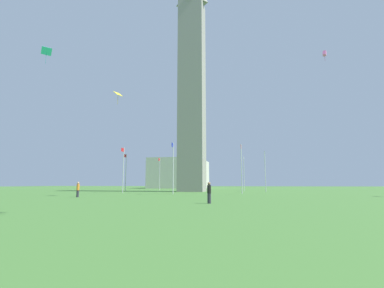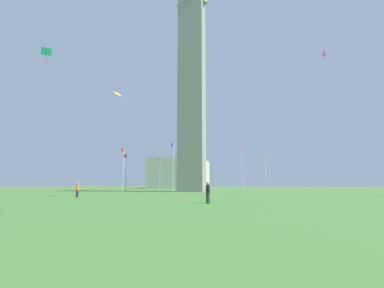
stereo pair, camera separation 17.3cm
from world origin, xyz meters
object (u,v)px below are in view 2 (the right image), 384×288
object	(u,v)px
flagpole_w	(126,171)
person_orange_shirt	(77,190)
kite_cyan_diamond	(46,52)
distant_building	(181,174)
flagpole_se	(244,172)
flagpole_nw	(123,168)
kite_pink_box	(324,53)
flagpole_ne	(241,166)
kite_yellow_diamond	(118,94)
obelisk_monument	(192,81)
flagpole_n	(173,165)
flagpole_s	(203,173)
person_black_shirt	(208,193)
flagpole_sw	(160,172)
flagpole_e	(265,169)

from	to	relation	value
flagpole_w	person_orange_shirt	world-z (taller)	flagpole_w
kite_cyan_diamond	distant_building	bearing A→B (deg)	177.64
flagpole_se	distant_building	xyz separation A→B (m)	(-35.31, -23.77, 0.82)
kite_cyan_diamond	flagpole_nw	bearing A→B (deg)	154.40
kite_pink_box	flagpole_ne	bearing A→B (deg)	-104.91
person_orange_shirt	kite_yellow_diamond	xyz separation A→B (m)	(-2.83, 3.21, 12.33)
flagpole_ne	kite_pink_box	bearing A→B (deg)	75.09
flagpole_w	distant_building	distance (m)	45.52
obelisk_monument	kite_yellow_diamond	xyz separation A→B (m)	(23.09, -5.23, -10.04)
kite_cyan_diamond	flagpole_n	bearing A→B (deg)	118.08
person_orange_shirt	flagpole_w	bearing A→B (deg)	-2.47
flagpole_w	flagpole_s	bearing A→B (deg)	135.00
person_black_shirt	person_orange_shirt	size ratio (longest dim) A/B	0.95
flagpole_ne	kite_yellow_diamond	size ratio (longest dim) A/B	4.60
flagpole_sw	distant_building	xyz separation A→B (m)	(-35.31, -3.38, 0.82)
obelisk_monument	kite_yellow_diamond	size ratio (longest dim) A/B	27.11
obelisk_monument	flagpole_e	bearing A→B (deg)	89.76
flagpole_n	distant_building	distance (m)	61.45
flagpole_n	flagpole_nw	size ratio (longest dim) A/B	1.00
kite_pink_box	kite_yellow_diamond	size ratio (longest dim) A/B	0.97
kite_pink_box	flagpole_sw	bearing A→B (deg)	-125.73
flagpole_e	distant_building	size ratio (longest dim) A/B	0.31
person_orange_shirt	kite_cyan_diamond	bearing A→B (deg)	55.90
flagpole_nw	kite_yellow_diamond	xyz separation A→B (m)	(12.83, 4.97, 8.88)
flagpole_n	flagpole_se	xyz separation A→B (m)	(-24.61, 10.20, 0.00)
obelisk_monument	flagpole_e	distance (m)	23.79
flagpole_ne	flagpole_e	bearing A→B (deg)	157.50
flagpole_w	flagpole_se	bearing A→B (deg)	112.50
flagpole_s	kite_cyan_diamond	xyz separation A→B (m)	(37.59, -16.41, 15.86)
flagpole_se	flagpole_nw	xyz separation A→B (m)	(20.39, -20.39, 0.00)
flagpole_e	flagpole_w	xyz separation A→B (m)	(-0.00, -28.84, 0.00)
person_orange_shirt	kite_cyan_diamond	size ratio (longest dim) A/B	0.82
obelisk_monument	flagpole_s	distance (m)	23.75
obelisk_monument	kite_pink_box	bearing A→B (deg)	59.18
flagpole_n	distant_building	world-z (taller)	distant_building
flagpole_ne	person_orange_shirt	world-z (taller)	flagpole_ne
obelisk_monument	flagpole_ne	distance (m)	23.82
kite_cyan_diamond	person_black_shirt	bearing A→B (deg)	67.68
flagpole_ne	flagpole_s	world-z (taller)	same
kite_cyan_diamond	kite_yellow_diamond	world-z (taller)	kite_cyan_diamond
distant_building	kite_pink_box	bearing A→B (deg)	31.65
flagpole_ne	kite_cyan_diamond	xyz separation A→B (m)	(12.98, -26.61, 15.86)
obelisk_monument	flagpole_ne	size ratio (longest dim) A/B	5.89
person_black_shirt	kite_cyan_diamond	bearing A→B (deg)	59.95
flagpole_ne	person_orange_shirt	bearing A→B (deg)	-49.94
flagpole_s	kite_yellow_diamond	size ratio (longest dim) A/B	4.60
flagpole_w	flagpole_sw	bearing A→B (deg)	157.50
person_orange_shirt	kite_yellow_diamond	distance (m)	13.05
person_black_shirt	kite_yellow_diamond	bearing A→B (deg)	44.90
kite_yellow_diamond	flagpole_n	bearing A→B (deg)	148.71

